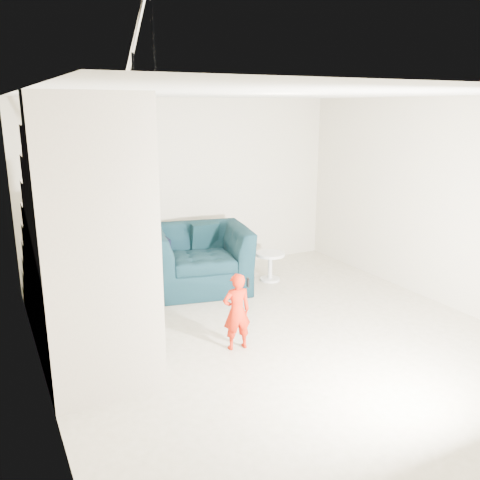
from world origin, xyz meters
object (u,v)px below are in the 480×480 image
(side_table, at_px, (270,262))
(staircase, at_px, (84,270))
(armchair, at_px, (199,258))
(toddler, at_px, (237,311))

(side_table, bearing_deg, staircase, -158.42)
(armchair, bearing_deg, staircase, -131.74)
(armchair, height_order, toddler, armchair)
(armchair, relative_size, toddler, 1.61)
(side_table, height_order, staircase, staircase)
(armchair, xyz_separation_m, side_table, (1.08, -0.19, -0.16))
(side_table, bearing_deg, toddler, -129.76)
(armchair, distance_m, toddler, 2.00)
(toddler, bearing_deg, side_table, -124.20)
(armchair, distance_m, side_table, 1.10)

